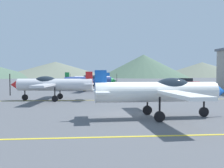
# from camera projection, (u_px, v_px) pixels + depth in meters

# --- Properties ---
(ground_plane) EXTENTS (400.00, 400.00, 0.00)m
(ground_plane) POSITION_uv_depth(u_px,v_px,m) (131.00, 117.00, 13.44)
(ground_plane) COLOR #54565B
(apron_line_near) EXTENTS (80.00, 0.16, 0.01)m
(apron_line_near) POSITION_uv_depth(u_px,v_px,m) (149.00, 136.00, 9.20)
(apron_line_near) COLOR yellow
(apron_line_near) RESTS_ON ground_plane
(apron_line_far) EXTENTS (80.00, 0.16, 0.01)m
(apron_line_far) POSITION_uv_depth(u_px,v_px,m) (115.00, 100.00, 21.83)
(apron_line_far) COLOR yellow
(apron_line_far) RESTS_ON ground_plane
(airplane_near) EXTENTS (7.38, 8.50, 2.55)m
(airplane_near) POSITION_uv_depth(u_px,v_px,m) (162.00, 91.00, 12.95)
(airplane_near) COLOR white
(airplane_near) RESTS_ON ground_plane
(airplane_mid) EXTENTS (7.40, 8.51, 2.55)m
(airplane_mid) POSITION_uv_depth(u_px,v_px,m) (52.00, 84.00, 21.47)
(airplane_mid) COLOR silver
(airplane_mid) RESTS_ON ground_plane
(airplane_far) EXTENTS (7.45, 8.48, 2.55)m
(airplane_far) POSITION_uv_depth(u_px,v_px,m) (90.00, 80.00, 33.47)
(airplane_far) COLOR #33478C
(airplane_far) RESTS_ON ground_plane
(airplane_back) EXTENTS (7.45, 8.47, 2.55)m
(airplane_back) POSITION_uv_depth(u_px,v_px,m) (91.00, 79.00, 43.89)
(airplane_back) COLOR silver
(airplane_back) RESTS_ON ground_plane
(car_sedan) EXTENTS (4.66, 3.22, 1.62)m
(car_sedan) POSITION_uv_depth(u_px,v_px,m) (186.00, 83.00, 40.45)
(car_sedan) COLOR red
(car_sedan) RESTS_ON ground_plane
(hill_centerleft) EXTENTS (70.51, 70.51, 9.99)m
(hill_centerleft) POSITION_uv_depth(u_px,v_px,m) (55.00, 69.00, 156.91)
(hill_centerleft) COLOR slate
(hill_centerleft) RESTS_ON ground_plane
(hill_centerright) EXTENTS (52.17, 52.17, 13.40)m
(hill_centerright) POSITION_uv_depth(u_px,v_px,m) (143.00, 66.00, 141.71)
(hill_centerright) COLOR #4C6651
(hill_centerright) RESTS_ON ground_plane
(hill_right) EXTENTS (63.24, 63.24, 10.12)m
(hill_right) POSITION_uv_depth(u_px,v_px,m) (202.00, 70.00, 167.20)
(hill_right) COLOR slate
(hill_right) RESTS_ON ground_plane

